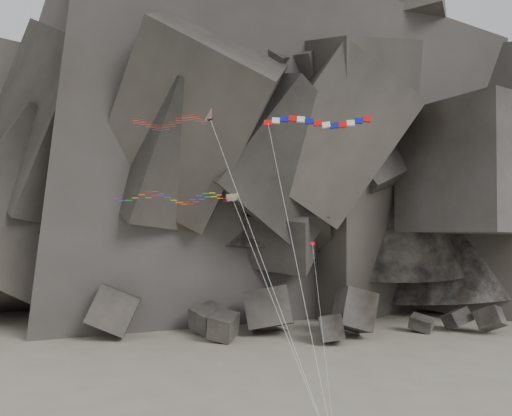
{
  "coord_description": "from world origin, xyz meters",
  "views": [
    {
      "loc": [
        0.63,
        -45.54,
        17.56
      ],
      "look_at": [
        1.41,
        6.0,
        19.36
      ],
      "focal_mm": 35.0,
      "sensor_mm": 36.0,
      "label": 1
    }
  ],
  "objects_px": {
    "delta_kite": "(167,122)",
    "pennant_kite": "(317,283)",
    "parafoil_kite": "(169,197)",
    "banner_kite": "(317,123)"
  },
  "relations": [
    {
      "from": "banner_kite",
      "to": "pennant_kite",
      "type": "bearing_deg",
      "value": -105.52
    },
    {
      "from": "pennant_kite",
      "to": "banner_kite",
      "type": "bearing_deg",
      "value": 45.25
    },
    {
      "from": "banner_kite",
      "to": "pennant_kite",
      "type": "relative_size",
      "value": 1.54
    },
    {
      "from": "delta_kite",
      "to": "banner_kite",
      "type": "height_order",
      "value": "delta_kite"
    },
    {
      "from": "parafoil_kite",
      "to": "delta_kite",
      "type": "bearing_deg",
      "value": -121.72
    },
    {
      "from": "delta_kite",
      "to": "parafoil_kite",
      "type": "relative_size",
      "value": 1.4
    },
    {
      "from": "delta_kite",
      "to": "pennant_kite",
      "type": "distance_m",
      "value": 20.52
    },
    {
      "from": "delta_kite",
      "to": "parafoil_kite",
      "type": "height_order",
      "value": "delta_kite"
    },
    {
      "from": "parafoil_kite",
      "to": "banner_kite",
      "type": "bearing_deg",
      "value": -31.11
    },
    {
      "from": "delta_kite",
      "to": "banner_kite",
      "type": "distance_m",
      "value": 14.16
    }
  ]
}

